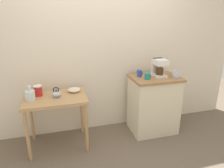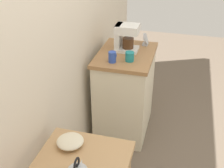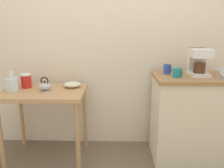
{
  "view_description": "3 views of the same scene",
  "coord_description": "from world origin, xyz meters",
  "px_view_note": "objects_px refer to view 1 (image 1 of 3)",
  "views": [
    {
      "loc": [
        -0.63,
        -2.57,
        1.79
      ],
      "look_at": [
        0.08,
        0.02,
        0.85
      ],
      "focal_mm": 32.45,
      "sensor_mm": 36.0,
      "label": 1
    },
    {
      "loc": [
        -1.75,
        -0.5,
        2.02
      ],
      "look_at": [
        0.1,
        -0.0,
        0.92
      ],
      "focal_mm": 46.28,
      "sensor_mm": 36.0,
      "label": 2
    },
    {
      "loc": [
        0.04,
        -2.15,
        1.38
      ],
      "look_at": [
        -0.02,
        -0.05,
        0.83
      ],
      "focal_mm": 36.54,
      "sensor_mm": 36.0,
      "label": 3
    }
  ],
  "objects_px": {
    "teakettle": "(57,94)",
    "table_clock": "(176,75)",
    "canister_enamel": "(38,91)",
    "mug_blue": "(139,73)",
    "bowl_stoneware": "(74,90)",
    "mug_dark_teal": "(147,76)",
    "coffee_maker": "(159,67)",
    "glass_carafe_vase": "(30,95)"
  },
  "relations": [
    {
      "from": "glass_carafe_vase",
      "to": "mug_blue",
      "type": "bearing_deg",
      "value": 4.99
    },
    {
      "from": "canister_enamel",
      "to": "mug_blue",
      "type": "distance_m",
      "value": 1.45
    },
    {
      "from": "mug_dark_teal",
      "to": "canister_enamel",
      "type": "bearing_deg",
      "value": 174.35
    },
    {
      "from": "bowl_stoneware",
      "to": "coffee_maker",
      "type": "bearing_deg",
      "value": -3.19
    },
    {
      "from": "glass_carafe_vase",
      "to": "teakettle",
      "type": "bearing_deg",
      "value": 2.45
    },
    {
      "from": "canister_enamel",
      "to": "bowl_stoneware",
      "type": "bearing_deg",
      "value": 2.29
    },
    {
      "from": "bowl_stoneware",
      "to": "glass_carafe_vase",
      "type": "bearing_deg",
      "value": -164.46
    },
    {
      "from": "bowl_stoneware",
      "to": "table_clock",
      "type": "relative_size",
      "value": 1.4
    },
    {
      "from": "coffee_maker",
      "to": "mug_blue",
      "type": "xyz_separation_m",
      "value": [
        -0.29,
        0.05,
        -0.09
      ]
    },
    {
      "from": "canister_enamel",
      "to": "mug_dark_teal",
      "type": "height_order",
      "value": "mug_dark_teal"
    },
    {
      "from": "coffee_maker",
      "to": "table_clock",
      "type": "height_order",
      "value": "coffee_maker"
    },
    {
      "from": "teakettle",
      "to": "mug_dark_teal",
      "type": "bearing_deg",
      "value": -1.18
    },
    {
      "from": "teakettle",
      "to": "mug_blue",
      "type": "xyz_separation_m",
      "value": [
        1.21,
        0.12,
        0.16
      ]
    },
    {
      "from": "mug_blue",
      "to": "mug_dark_teal",
      "type": "bearing_deg",
      "value": -66.68
    },
    {
      "from": "canister_enamel",
      "to": "mug_dark_teal",
      "type": "bearing_deg",
      "value": -5.65
    },
    {
      "from": "teakettle",
      "to": "coffee_maker",
      "type": "xyz_separation_m",
      "value": [
        1.5,
        0.07,
        0.25
      ]
    },
    {
      "from": "mug_blue",
      "to": "table_clock",
      "type": "height_order",
      "value": "table_clock"
    },
    {
      "from": "bowl_stoneware",
      "to": "teakettle",
      "type": "relative_size",
      "value": 1.17
    },
    {
      "from": "bowl_stoneware",
      "to": "table_clock",
      "type": "xyz_separation_m",
      "value": [
        1.45,
        -0.24,
        0.18
      ]
    },
    {
      "from": "bowl_stoneware",
      "to": "mug_blue",
      "type": "relative_size",
      "value": 1.76
    },
    {
      "from": "canister_enamel",
      "to": "mug_blue",
      "type": "height_order",
      "value": "mug_blue"
    },
    {
      "from": "bowl_stoneware",
      "to": "canister_enamel",
      "type": "relative_size",
      "value": 1.21
    },
    {
      "from": "bowl_stoneware",
      "to": "teakettle",
      "type": "height_order",
      "value": "teakettle"
    },
    {
      "from": "bowl_stoneware",
      "to": "glass_carafe_vase",
      "type": "xyz_separation_m",
      "value": [
        -0.56,
        -0.16,
        0.04
      ]
    },
    {
      "from": "bowl_stoneware",
      "to": "mug_blue",
      "type": "xyz_separation_m",
      "value": [
        0.97,
        -0.02,
        0.17
      ]
    },
    {
      "from": "mug_blue",
      "to": "table_clock",
      "type": "xyz_separation_m",
      "value": [
        0.48,
        -0.22,
        0.01
      ]
    },
    {
      "from": "glass_carafe_vase",
      "to": "mug_dark_teal",
      "type": "relative_size",
      "value": 2.26
    },
    {
      "from": "mug_dark_teal",
      "to": "glass_carafe_vase",
      "type": "bearing_deg",
      "value": 179.55
    },
    {
      "from": "canister_enamel",
      "to": "table_clock",
      "type": "relative_size",
      "value": 1.15
    },
    {
      "from": "coffee_maker",
      "to": "mug_dark_teal",
      "type": "relative_size",
      "value": 2.98
    },
    {
      "from": "bowl_stoneware",
      "to": "mug_blue",
      "type": "distance_m",
      "value": 0.99
    },
    {
      "from": "bowl_stoneware",
      "to": "mug_dark_teal",
      "type": "distance_m",
      "value": 1.06
    },
    {
      "from": "glass_carafe_vase",
      "to": "canister_enamel",
      "type": "bearing_deg",
      "value": 57.85
    },
    {
      "from": "glass_carafe_vase",
      "to": "table_clock",
      "type": "relative_size",
      "value": 1.57
    },
    {
      "from": "mug_dark_teal",
      "to": "mug_blue",
      "type": "relative_size",
      "value": 0.87
    },
    {
      "from": "bowl_stoneware",
      "to": "table_clock",
      "type": "distance_m",
      "value": 1.48
    },
    {
      "from": "teakettle",
      "to": "canister_enamel",
      "type": "xyz_separation_m",
      "value": [
        -0.23,
        0.12,
        0.03
      ]
    },
    {
      "from": "canister_enamel",
      "to": "mug_dark_teal",
      "type": "xyz_separation_m",
      "value": [
        1.51,
        -0.15,
        0.12
      ]
    },
    {
      "from": "canister_enamel",
      "to": "mug_blue",
      "type": "xyz_separation_m",
      "value": [
        1.45,
        -0.0,
        0.13
      ]
    },
    {
      "from": "glass_carafe_vase",
      "to": "table_clock",
      "type": "height_order",
      "value": "table_clock"
    },
    {
      "from": "bowl_stoneware",
      "to": "mug_dark_teal",
      "type": "xyz_separation_m",
      "value": [
        1.04,
        -0.17,
        0.17
      ]
    },
    {
      "from": "teakettle",
      "to": "table_clock",
      "type": "xyz_separation_m",
      "value": [
        1.69,
        -0.1,
        0.16
      ]
    }
  ]
}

